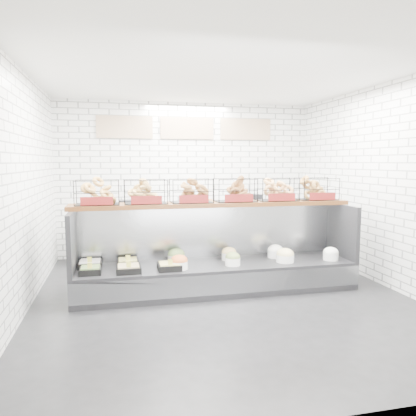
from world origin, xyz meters
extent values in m
plane|color=black|center=(0.00, 0.00, 0.00)|extent=(5.50, 5.50, 0.00)
cube|color=white|center=(0.00, 2.75, 1.50)|extent=(5.00, 0.02, 3.00)
cube|color=white|center=(-2.50, 0.00, 1.50)|extent=(0.02, 5.50, 3.00)
cube|color=white|center=(2.50, 0.00, 1.50)|extent=(0.02, 5.50, 3.00)
cube|color=white|center=(0.00, 0.00, 3.00)|extent=(5.00, 5.50, 0.02)
cube|color=#CEB08F|center=(-1.20, 2.72, 2.50)|extent=(1.05, 0.03, 0.42)
cube|color=#CEB08F|center=(0.00, 2.72, 2.50)|extent=(1.05, 0.03, 0.42)
cube|color=#CEB08F|center=(1.20, 2.72, 2.50)|extent=(1.05, 0.03, 0.42)
cube|color=black|center=(0.00, 0.30, 0.20)|extent=(4.00, 0.90, 0.40)
cube|color=#93969B|center=(0.00, -0.14, 0.22)|extent=(4.00, 0.03, 0.28)
cube|color=#93969B|center=(0.00, 0.71, 0.80)|extent=(4.00, 0.08, 0.80)
cube|color=black|center=(-1.97, 0.30, 0.80)|extent=(0.06, 0.90, 0.80)
cube|color=black|center=(1.97, 0.30, 0.80)|extent=(0.06, 0.90, 0.80)
cube|color=black|center=(-1.74, 0.12, 0.44)|extent=(0.27, 0.27, 0.08)
cube|color=olive|center=(-1.74, 0.12, 0.48)|extent=(0.23, 0.23, 0.04)
cube|color=#D1CA48|center=(-1.74, 0.02, 0.53)|extent=(0.06, 0.01, 0.08)
cube|color=black|center=(-1.76, 0.47, 0.44)|extent=(0.32, 0.32, 0.08)
cube|color=white|center=(-1.76, 0.47, 0.48)|extent=(0.27, 0.27, 0.04)
cube|color=#D1CA48|center=(-1.76, 0.36, 0.53)|extent=(0.06, 0.01, 0.08)
cube|color=black|center=(-1.25, 0.09, 0.44)|extent=(0.32, 0.32, 0.08)
cube|color=tan|center=(-1.25, 0.09, 0.48)|extent=(0.27, 0.27, 0.04)
cube|color=#D1CA48|center=(-1.25, -0.02, 0.53)|extent=(0.06, 0.01, 0.08)
cube|color=black|center=(-1.25, 0.44, 0.44)|extent=(0.29, 0.29, 0.08)
cube|color=#D9D36F|center=(-1.25, 0.44, 0.48)|extent=(0.25, 0.25, 0.04)
cube|color=#D1CA48|center=(-1.25, 0.34, 0.53)|extent=(0.06, 0.01, 0.08)
cube|color=black|center=(-0.71, 0.09, 0.44)|extent=(0.31, 0.31, 0.08)
cube|color=#E1D273|center=(-0.71, 0.09, 0.48)|extent=(0.26, 0.26, 0.04)
cube|color=#D1CA48|center=(-0.71, -0.01, 0.53)|extent=(0.06, 0.01, 0.08)
cylinder|color=white|center=(-0.58, 0.09, 0.46)|extent=(0.24, 0.24, 0.11)
ellipsoid|color=#C85E2A|center=(-0.58, 0.09, 0.52)|extent=(0.23, 0.23, 0.16)
cylinder|color=white|center=(-0.56, 0.47, 0.46)|extent=(0.25, 0.25, 0.11)
ellipsoid|color=olive|center=(-0.56, 0.47, 0.52)|extent=(0.25, 0.25, 0.17)
cylinder|color=white|center=(0.19, 0.13, 0.46)|extent=(0.22, 0.22, 0.11)
ellipsoid|color=olive|center=(0.19, 0.13, 0.52)|extent=(0.21, 0.21, 0.15)
cylinder|color=white|center=(0.22, 0.45, 0.46)|extent=(0.22, 0.22, 0.11)
ellipsoid|color=tan|center=(0.22, 0.45, 0.52)|extent=(0.22, 0.22, 0.15)
cylinder|color=white|center=(0.98, 0.14, 0.46)|extent=(0.26, 0.26, 0.11)
ellipsoid|color=#DDCA88|center=(0.98, 0.14, 0.52)|extent=(0.25, 0.25, 0.18)
cylinder|color=white|center=(0.95, 0.44, 0.46)|extent=(0.24, 0.24, 0.11)
ellipsoid|color=white|center=(0.95, 0.44, 0.52)|extent=(0.23, 0.23, 0.16)
cylinder|color=white|center=(1.69, 0.11, 0.46)|extent=(0.22, 0.22, 0.11)
ellipsoid|color=white|center=(1.69, 0.11, 0.52)|extent=(0.22, 0.22, 0.15)
cube|color=#43230E|center=(0.00, 0.52, 1.23)|extent=(4.10, 0.50, 0.06)
cube|color=black|center=(-1.64, 0.52, 1.43)|extent=(0.60, 0.38, 0.34)
cube|color=maroon|center=(-1.64, 0.32, 1.33)|extent=(0.42, 0.02, 0.11)
cube|color=black|center=(-0.99, 0.52, 1.43)|extent=(0.60, 0.38, 0.34)
cube|color=maroon|center=(-0.99, 0.32, 1.33)|extent=(0.42, 0.02, 0.11)
cube|color=black|center=(-0.33, 0.52, 1.43)|extent=(0.60, 0.38, 0.34)
cube|color=maroon|center=(-0.33, 0.32, 1.33)|extent=(0.42, 0.02, 0.11)
cube|color=black|center=(0.33, 0.52, 1.43)|extent=(0.60, 0.38, 0.34)
cube|color=maroon|center=(0.33, 0.32, 1.33)|extent=(0.42, 0.02, 0.11)
cube|color=black|center=(0.99, 0.52, 1.43)|extent=(0.60, 0.38, 0.34)
cube|color=maroon|center=(0.99, 0.32, 1.33)|extent=(0.42, 0.02, 0.11)
cube|color=black|center=(1.64, 0.52, 1.43)|extent=(0.60, 0.38, 0.34)
cube|color=maroon|center=(1.64, 0.32, 1.33)|extent=(0.42, 0.02, 0.11)
cube|color=#93969B|center=(0.00, 2.43, 0.45)|extent=(4.00, 0.60, 0.90)
cube|color=black|center=(-1.14, 2.37, 1.02)|extent=(0.40, 0.30, 0.24)
cube|color=silver|center=(-0.33, 2.38, 0.99)|extent=(0.35, 0.28, 0.18)
cylinder|color=#C97432|center=(0.40, 2.47, 1.01)|extent=(0.09, 0.09, 0.22)
cube|color=black|center=(1.27, 2.44, 1.05)|extent=(0.30, 0.30, 0.30)
camera|label=1|loc=(-1.38, -5.22, 1.85)|focal=35.00mm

